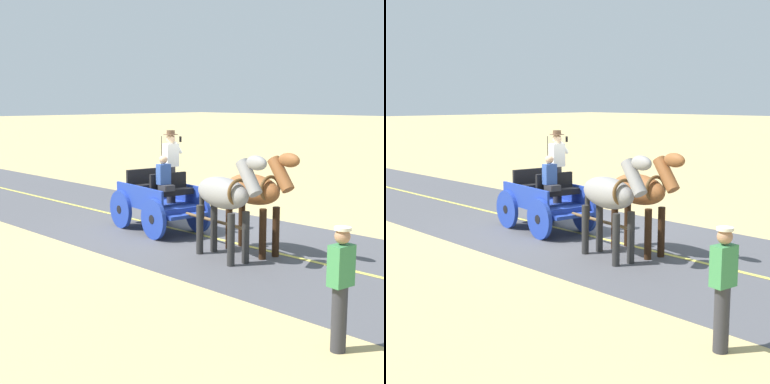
% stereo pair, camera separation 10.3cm
% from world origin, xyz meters
% --- Properties ---
extents(ground_plane, '(200.00, 200.00, 0.00)m').
position_xyz_m(ground_plane, '(0.00, 0.00, 0.00)').
color(ground_plane, tan).
extents(road_surface, '(5.51, 160.00, 0.01)m').
position_xyz_m(road_surface, '(0.00, 0.00, 0.00)').
color(road_surface, '#4C4C51').
rests_on(road_surface, ground).
extents(road_centre_stripe, '(0.12, 160.00, 0.00)m').
position_xyz_m(road_centre_stripe, '(0.00, 0.00, 0.01)').
color(road_centre_stripe, '#DBCC4C').
rests_on(road_centre_stripe, road_surface).
extents(horse_drawn_carriage, '(1.72, 4.51, 2.50)m').
position_xyz_m(horse_drawn_carriage, '(0.35, -0.12, 0.82)').
color(horse_drawn_carriage, '#1E3899').
rests_on(horse_drawn_carriage, ground).
extents(horse_near_side, '(0.79, 2.15, 2.21)m').
position_xyz_m(horse_near_side, '(0.35, 2.94, 1.32)').
color(horse_near_side, brown).
rests_on(horse_near_side, ground).
extents(horse_off_side, '(0.84, 2.15, 2.21)m').
position_xyz_m(horse_off_side, '(1.16, 2.83, 1.32)').
color(horse_off_side, gray).
rests_on(horse_off_side, ground).
extents(pedestrian_walking, '(0.34, 0.24, 1.65)m').
position_xyz_m(pedestrian_walking, '(3.31, 6.83, 0.89)').
color(pedestrian_walking, '#2D2D33').
rests_on(pedestrian_walking, ground).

